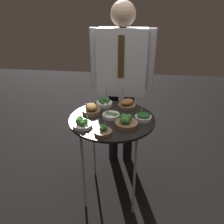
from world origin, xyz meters
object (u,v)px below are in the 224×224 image
at_px(bowl_broccoli_mid_right, 126,122).
at_px(serving_cart, 112,124).
at_px(bowl_spinach_near_rim, 143,117).
at_px(bowl_broccoli_front_right, 104,103).
at_px(waiter_figure, 122,70).
at_px(bowl_broccoli_far_rim, 82,123).
at_px(bowl_roast_center, 127,104).
at_px(bowl_broccoli_front_left, 103,131).
at_px(bowl_roast_front_center, 91,109).
at_px(bowl_asparagus_back_left, 111,115).

bearing_deg(bowl_broccoli_mid_right, serving_cart, 136.55).
xyz_separation_m(bowl_spinach_near_rim, bowl_broccoli_front_right, (-0.34, 0.22, 0.00)).
relative_size(bowl_spinach_near_rim, bowl_broccoli_front_right, 0.87).
bearing_deg(waiter_figure, bowl_broccoli_front_right, -114.79).
relative_size(serving_cart, bowl_broccoli_far_rim, 4.42).
bearing_deg(bowl_broccoli_mid_right, bowl_broccoli_far_rim, -169.92).
xyz_separation_m(bowl_roast_center, bowl_broccoli_mid_right, (0.02, -0.34, 0.00)).
bearing_deg(serving_cart, waiter_figure, 86.93).
bearing_deg(bowl_broccoli_far_rim, bowl_broccoli_front_left, -23.75).
distance_m(bowl_roast_center, bowl_broccoli_far_rim, 0.49).
xyz_separation_m(bowl_roast_front_center, bowl_broccoli_front_left, (0.15, -0.31, -0.01)).
bearing_deg(bowl_roast_front_center, bowl_broccoli_mid_right, -30.61).
bearing_deg(bowl_roast_front_center, bowl_spinach_near_rim, -7.92).
height_order(serving_cart, bowl_broccoli_front_right, bowl_broccoli_front_right).
height_order(bowl_asparagus_back_left, bowl_roast_center, bowl_roast_center).
bearing_deg(bowl_broccoli_far_rim, bowl_asparagus_back_left, 42.98).
xyz_separation_m(bowl_asparagus_back_left, bowl_broccoli_front_left, (-0.02, -0.25, 0.01)).
xyz_separation_m(serving_cart, bowl_broccoli_mid_right, (0.12, -0.11, 0.09)).
bearing_deg(bowl_broccoli_far_rim, bowl_broccoli_mid_right, 10.08).
xyz_separation_m(bowl_broccoli_mid_right, bowl_broccoli_front_left, (-0.15, -0.13, -0.01)).
relative_size(bowl_spinach_near_rim, waiter_figure, 0.08).
relative_size(bowl_asparagus_back_left, bowl_broccoli_mid_right, 0.97).
distance_m(bowl_spinach_near_rim, bowl_roast_front_center, 0.43).
xyz_separation_m(bowl_broccoli_front_left, waiter_figure, (0.06, 0.74, 0.22)).
bearing_deg(bowl_roast_front_center, bowl_broccoli_far_rim, -94.43).
bearing_deg(bowl_broccoli_front_right, serving_cart, -66.64).
height_order(serving_cart, bowl_roast_center, bowl_roast_center).
relative_size(bowl_broccoli_front_left, bowl_broccoli_front_right, 0.89).
height_order(bowl_spinach_near_rim, waiter_figure, waiter_figure).
relative_size(serving_cart, bowl_broccoli_mid_right, 4.64).
distance_m(bowl_broccoli_far_rim, bowl_broccoli_front_right, 0.41).
height_order(bowl_broccoli_far_rim, waiter_figure, waiter_figure).
bearing_deg(bowl_spinach_near_rim, bowl_roast_center, 122.91).
distance_m(bowl_roast_center, waiter_figure, 0.36).
relative_size(bowl_broccoli_far_rim, waiter_figure, 0.11).
bearing_deg(bowl_broccoli_mid_right, bowl_broccoli_front_right, 122.54).
height_order(bowl_roast_center, bowl_broccoli_front_left, bowl_roast_center).
xyz_separation_m(bowl_roast_center, bowl_broccoli_front_left, (-0.13, -0.47, -0.01)).
relative_size(bowl_roast_center, bowl_broccoli_front_left, 1.29).
xyz_separation_m(serving_cart, bowl_broccoli_front_left, (-0.03, -0.24, 0.08)).
bearing_deg(bowl_asparagus_back_left, bowl_roast_front_center, 161.50).
height_order(bowl_broccoli_far_rim, bowl_spinach_near_rim, bowl_broccoli_far_rim).
bearing_deg(bowl_roast_front_center, bowl_roast_center, 29.45).
height_order(bowl_broccoli_far_rim, bowl_broccoli_mid_right, bowl_broccoli_far_rim).
distance_m(serving_cart, bowl_broccoli_mid_right, 0.19).
distance_m(bowl_spinach_near_rim, bowl_broccoli_front_left, 0.37).
height_order(serving_cart, bowl_spinach_near_rim, bowl_spinach_near_rim).
distance_m(bowl_broccoli_far_rim, waiter_figure, 0.74).
bearing_deg(bowl_broccoli_mid_right, bowl_roast_front_center, 149.39).
bearing_deg(bowl_asparagus_back_left, bowl_broccoli_front_left, -94.77).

